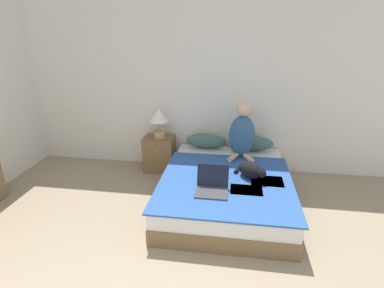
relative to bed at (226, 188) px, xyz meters
The scene contains 9 objects.
wall_back 1.61m from the bed, 118.18° to the left, with size 6.09×0.05×2.55m.
bed is the anchor object (origin of this frame).
pillow_near 0.96m from the bed, 111.90° to the left, with size 0.61×0.22×0.21m.
pillow_far 0.96m from the bed, 68.16° to the left, with size 0.61×0.22×0.21m.
person_sitting 0.81m from the bed, 73.35° to the left, with size 0.36×0.35×0.78m.
cat_tabby 0.42m from the bed, 10.14° to the right, with size 0.37×0.42×0.20m.
laptop_open 0.53m from the bed, 108.31° to the right, with size 0.35×0.31×0.27m.
nightstand 1.33m from the bed, 142.74° to the left, with size 0.45×0.37×0.53m.
table_lamp 1.47m from the bed, 142.27° to the left, with size 0.29×0.29×0.45m.
Camera 1 is at (0.62, -0.56, 2.08)m, focal length 28.00 mm.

